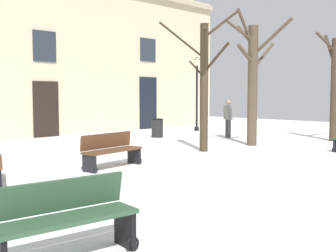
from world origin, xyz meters
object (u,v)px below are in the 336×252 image
(tree_left_of_center, at_px, (253,78))
(tree_near_facade, at_px, (204,82))
(streetlamp, at_px, (197,86))
(litter_bin, at_px, (157,128))
(tree_foreground, at_px, (336,85))
(bench_near_center_tree, at_px, (111,150))
(bench_back_to_back_right, at_px, (65,219))
(person_by_shop_door, at_px, (228,117))

(tree_left_of_center, relative_size, tree_near_facade, 1.04)
(streetlamp, bearing_deg, litter_bin, -166.71)
(streetlamp, height_order, litter_bin, streetlamp)
(tree_near_facade, bearing_deg, tree_foreground, -16.18)
(bench_near_center_tree, bearing_deg, bench_back_to_back_right, -140.04)
(tree_foreground, xyz_separation_m, streetlamp, (-0.44, 6.59, 0.05))
(litter_bin, xyz_separation_m, person_by_shop_door, (1.98, -2.14, 0.46))
(streetlamp, relative_size, person_by_shop_door, 2.29)
(streetlamp, relative_size, bench_back_to_back_right, 2.19)
(tree_foreground, bearing_deg, tree_near_facade, 163.82)
(bench_back_to_back_right, bearing_deg, tree_foreground, 18.78)
(person_by_shop_door, bearing_deg, tree_near_facade, -41.15)
(streetlamp, distance_m, litter_bin, 3.97)
(streetlamp, bearing_deg, tree_foreground, -86.16)
(tree_left_of_center, height_order, streetlamp, tree_left_of_center)
(tree_left_of_center, height_order, tree_near_facade, tree_left_of_center)
(tree_foreground, distance_m, bench_near_center_tree, 9.85)
(tree_near_facade, relative_size, streetlamp, 1.25)
(tree_left_of_center, height_order, person_by_shop_door, tree_left_of_center)
(bench_near_center_tree, relative_size, person_by_shop_door, 1.11)
(tree_foreground, xyz_separation_m, litter_bin, (-3.88, 5.77, -1.75))
(bench_near_center_tree, xyz_separation_m, person_by_shop_door, (7.70, 2.18, 0.42))
(streetlamp, distance_m, bench_near_center_tree, 10.64)
(tree_foreground, distance_m, person_by_shop_door, 4.30)
(bench_near_center_tree, bearing_deg, tree_left_of_center, -7.18)
(streetlamp, height_order, bench_near_center_tree, streetlamp)
(bench_near_center_tree, distance_m, person_by_shop_door, 8.02)
(bench_back_to_back_right, bearing_deg, litter_bin, 48.84)
(litter_bin, bearing_deg, bench_back_to_back_right, -138.35)
(litter_bin, relative_size, bench_near_center_tree, 0.45)
(streetlamp, bearing_deg, bench_back_to_back_right, -144.35)
(tree_near_facade, bearing_deg, person_by_shop_door, 26.62)
(tree_near_facade, relative_size, person_by_shop_door, 2.86)
(person_by_shop_door, bearing_deg, tree_left_of_center, -13.41)
(streetlamp, bearing_deg, tree_near_facade, -137.50)
(streetlamp, xyz_separation_m, litter_bin, (-3.44, -0.81, -1.80))
(tree_left_of_center, distance_m, bench_near_center_tree, 6.44)
(streetlamp, xyz_separation_m, person_by_shop_door, (-1.45, -2.95, -1.34))
(tree_left_of_center, height_order, tree_foreground, tree_left_of_center)
(tree_left_of_center, xyz_separation_m, streetlamp, (3.00, 5.11, -0.15))
(tree_near_facade, height_order, streetlamp, tree_near_facade)
(tree_foreground, distance_m, bench_back_to_back_right, 13.86)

